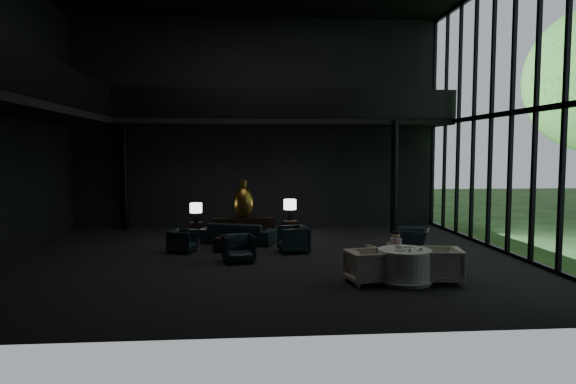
{
  "coord_description": "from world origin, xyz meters",
  "views": [
    {
      "loc": [
        -0.46,
        -13.88,
        2.93
      ],
      "look_at": [
        0.72,
        0.5,
        1.78
      ],
      "focal_mm": 32.0,
      "sensor_mm": 36.0,
      "label": 1
    }
  ],
  "objects": [
    {
      "name": "dining_chair_north",
      "position": [
        2.91,
        -1.82,
        0.35
      ],
      "size": [
        0.89,
        0.87,
        0.71
      ],
      "primitive_type": "imported",
      "rotation": [
        0.0,
        0.0,
        3.57
      ],
      "color": "beige",
      "rests_on": "floor"
    },
    {
      "name": "lounge_armchair_west",
      "position": [
        -2.31,
        1.02,
        0.34
      ],
      "size": [
        0.77,
        0.8,
        0.67
      ],
      "primitive_type": "imported",
      "rotation": [
        0.0,
        0.0,
        1.28
      ],
      "color": "black",
      "rests_on": "floor"
    },
    {
      "name": "console",
      "position": [
        -0.55,
        3.5,
        0.33
      ],
      "size": [
        2.09,
        0.48,
        0.67
      ],
      "primitive_type": "cube",
      "color": "black",
      "rests_on": "floor"
    },
    {
      "name": "wall_front",
      "position": [
        0.0,
        -6.0,
        4.0
      ],
      "size": [
        14.0,
        0.04,
        8.0
      ],
      "primitive_type": "cube",
      "color": "black",
      "rests_on": "ground"
    },
    {
      "name": "lounge_armchair_south",
      "position": [
        -0.67,
        -0.44,
        0.41
      ],
      "size": [
        0.95,
        0.91,
        0.83
      ],
      "primitive_type": "imported",
      "rotation": [
        0.0,
        0.0,
        0.23
      ],
      "color": "black",
      "rests_on": "floor"
    },
    {
      "name": "railing_back",
      "position": [
        1.0,
        4.0,
        4.6
      ],
      "size": [
        12.0,
        0.06,
        1.0
      ],
      "primitive_type": "cube",
      "color": "black",
      "rests_on": "mezzanine_back"
    },
    {
      "name": "table_lamp_right",
      "position": [
        1.05,
        3.72,
        1.06
      ],
      "size": [
        0.43,
        0.43,
        0.73
      ],
      "color": "black",
      "rests_on": "side_table_right"
    },
    {
      "name": "side_table_right",
      "position": [
        1.05,
        3.63,
        0.27
      ],
      "size": [
        0.49,
        0.49,
        0.53
      ],
      "primitive_type": "cube",
      "color": "black",
      "rests_on": "floor"
    },
    {
      "name": "side_table_left",
      "position": [
        -2.15,
        3.7,
        0.26
      ],
      "size": [
        0.46,
        0.46,
        0.51
      ],
      "primitive_type": "cube",
      "color": "black",
      "rests_on": "floor"
    },
    {
      "name": "column_ne",
      "position": [
        4.8,
        4.0,
        2.0
      ],
      "size": [
        0.24,
        0.24,
        4.0
      ],
      "primitive_type": "cylinder",
      "color": "black",
      "rests_on": "floor"
    },
    {
      "name": "wall_back",
      "position": [
        0.0,
        6.0,
        4.0
      ],
      "size": [
        14.0,
        0.04,
        8.0
      ],
      "primitive_type": "cube",
      "color": "black",
      "rests_on": "ground"
    },
    {
      "name": "mezzanine_left",
      "position": [
        -6.0,
        0.0,
        4.0
      ],
      "size": [
        2.0,
        12.0,
        0.25
      ],
      "primitive_type": "cube",
      "color": "black",
      "rests_on": "wall_left"
    },
    {
      "name": "coffee_cup",
      "position": [
        3.37,
        -3.01,
        0.79
      ],
      "size": [
        0.1,
        0.1,
        0.06
      ],
      "primitive_type": "cylinder",
      "rotation": [
        0.0,
        0.0,
        0.29
      ],
      "color": "white",
      "rests_on": "saucer"
    },
    {
      "name": "column_nw",
      "position": [
        -5.0,
        5.7,
        2.0
      ],
      "size": [
        0.24,
        0.24,
        4.0
      ],
      "primitive_type": "cylinder",
      "color": "black",
      "rests_on": "floor"
    },
    {
      "name": "plate_a",
      "position": [
        2.93,
        -2.97,
        0.76
      ],
      "size": [
        0.35,
        0.35,
        0.02
      ],
      "primitive_type": "cylinder",
      "rotation": [
        0.0,
        0.0,
        0.39
      ],
      "color": "white",
      "rests_on": "dining_table"
    },
    {
      "name": "bronze_urn",
      "position": [
        -0.55,
        3.49,
        1.21
      ],
      "size": [
        0.68,
        0.68,
        1.28
      ],
      "color": "#955B2A",
      "rests_on": "console"
    },
    {
      "name": "plate_b",
      "position": [
        3.21,
        -2.64,
        0.76
      ],
      "size": [
        0.24,
        0.24,
        0.02
      ],
      "primitive_type": "cylinder",
      "rotation": [
        0.0,
        0.0,
        0.0
      ],
      "color": "white",
      "rests_on": "dining_table"
    },
    {
      "name": "cereal_bowl",
      "position": [
        2.96,
        -2.74,
        0.79
      ],
      "size": [
        0.18,
        0.18,
        0.09
      ],
      "primitive_type": "ellipsoid",
      "color": "white",
      "rests_on": "dining_table"
    },
    {
      "name": "curtain_wall",
      "position": [
        6.95,
        0.0,
        4.0
      ],
      "size": [
        0.2,
        12.0,
        8.0
      ],
      "primitive_type": null,
      "color": "black",
      "rests_on": "ground"
    },
    {
      "name": "dining_chair_west",
      "position": [
        2.19,
        -2.86,
        0.44
      ],
      "size": [
        0.95,
        0.99,
        0.88
      ],
      "primitive_type": "imported",
      "rotation": [
        0.0,
        0.0,
        1.76
      ],
      "color": "#BFB3A2",
      "rests_on": "floor"
    },
    {
      "name": "sofa",
      "position": [
        -0.72,
        2.33,
        0.49
      ],
      "size": [
        2.62,
        1.57,
        0.99
      ],
      "primitive_type": "imported",
      "rotation": [
        0.0,
        0.0,
        2.79
      ],
      "color": "black",
      "rests_on": "floor"
    },
    {
      "name": "table_lamp_left",
      "position": [
        -2.15,
        3.45,
        1.0
      ],
      "size": [
        0.41,
        0.41,
        0.68
      ],
      "color": "black",
      "rests_on": "side_table_left"
    },
    {
      "name": "coffee_table",
      "position": [
        -0.85,
        1.19,
        0.2
      ],
      "size": [
        1.15,
        1.15,
        0.41
      ],
      "primitive_type": "cube",
      "rotation": [
        0.0,
        0.0,
        -0.29
      ],
      "color": "black",
      "rests_on": "floor"
    },
    {
      "name": "floor",
      "position": [
        0.0,
        0.0,
        0.0
      ],
      "size": [
        14.0,
        12.0,
        0.02
      ],
      "primitive_type": "cube",
      "color": "black",
      "rests_on": "ground"
    },
    {
      "name": "dining_table",
      "position": [
        3.05,
        -2.87,
        0.33
      ],
      "size": [
        1.34,
        1.34,
        0.75
      ],
      "color": "white",
      "rests_on": "floor"
    },
    {
      "name": "railing_left",
      "position": [
        -5.0,
        0.0,
        4.6
      ],
      "size": [
        0.06,
        12.0,
        1.0
      ],
      "primitive_type": "cube",
      "color": "black",
      "rests_on": "mezzanine_left"
    },
    {
      "name": "saucer",
      "position": [
        3.33,
        -3.03,
        0.76
      ],
      "size": [
        0.17,
        0.17,
        0.01
      ],
      "primitive_type": "cylinder",
      "rotation": [
        0.0,
        0.0,
        0.33
      ],
      "color": "white",
      "rests_on": "dining_table"
    },
    {
      "name": "lounge_armchair_east",
      "position": [
        0.89,
        0.77,
        0.46
      ],
      "size": [
        0.95,
        1.0,
        0.92
      ],
      "primitive_type": "imported",
      "rotation": [
        0.0,
        0.0,
        -1.43
      ],
      "color": "black",
      "rests_on": "floor"
    },
    {
      "name": "child",
      "position": [
        3.12,
        -1.94,
        0.74
      ],
      "size": [
        0.28,
        0.28,
        0.6
      ],
      "rotation": [
        0.0,
        0.0,
        3.14
      ],
      "color": "silver",
      "rests_on": "dining_chair_north"
    },
    {
      "name": "dining_chair_east",
      "position": [
        3.89,
        -2.92,
        0.48
      ],
      "size": [
        1.02,
        1.07,
        0.95
      ],
      "primitive_type": "imported",
      "rotation": [
        0.0,
        0.0,
        -1.75
      ],
      "color": "beige",
      "rests_on": "floor"
    },
    {
      "name": "mezzanine_back",
      "position": [
        1.0,
        5.0,
        4.0
      ],
      "size": [
        12.0,
        2.0,
        0.25
      ],
      "primitive_type": "cube",
      "color": "black",
      "rests_on": "wall_back"
    },
    {
      "name": "window_armchair",
      "position": [
        4.47,
        0.74,
        0.39
      ],
      "size": [
        0.88,
        1.04,
        0.77
      ],
      "primitive_type": "imported",
      "rotation": [
        0.0,
        0.0,
        -1.98
      ],
      "color": "#162530",
      "rests_on": "floor"
    },
    {
      "name": "cream_pot",
      "position": [
        3.07,
        -3.17,
        0.78
      ],
      "size": [
        0.07,
        0.07,
        0.07
      ],
      "primitive_type": "cylinder",
      "rotation": [
        0.0,
        0.0,
        0.16
      ],
      "color": "#99999E",
      "rests_on": "dining_table"
    }
  ]
}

